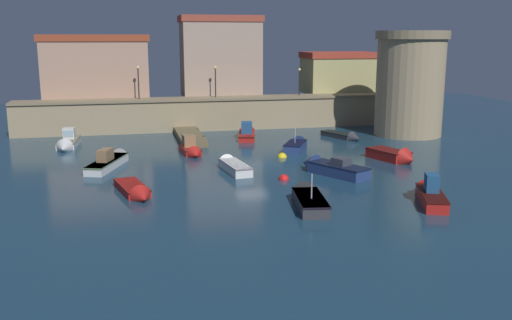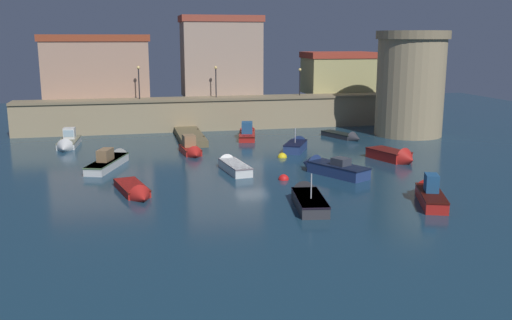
{
  "view_description": "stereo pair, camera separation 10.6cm",
  "coord_description": "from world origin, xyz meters",
  "px_view_note": "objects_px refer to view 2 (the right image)",
  "views": [
    {
      "loc": [
        -9.34,
        -42.11,
        9.61
      ],
      "look_at": [
        0.0,
        -1.35,
        0.59
      ],
      "focal_mm": 39.86,
      "sensor_mm": 36.0,
      "label": 1
    },
    {
      "loc": [
        -9.24,
        -42.13,
        9.61
      ],
      "look_at": [
        0.0,
        -1.35,
        0.59
      ],
      "focal_mm": 39.86,
      "sensor_mm": 36.0,
      "label": 2
    }
  ],
  "objects_px": {
    "moored_boat_6": "(429,193)",
    "quay_lamp_1": "(216,76)",
    "quay_lamp_2": "(300,77)",
    "moored_boat_11": "(232,165)",
    "fortress_tower": "(410,83)",
    "moored_boat_4": "(247,132)",
    "moored_boat_9": "(68,143)",
    "mooring_buoy_0": "(282,157)",
    "mooring_buoy_1": "(284,180)",
    "moored_boat_3": "(329,167)",
    "moored_boat_10": "(111,160)",
    "quay_lamp_0": "(139,77)",
    "moored_boat_0": "(136,191)",
    "moored_boat_2": "(395,156)",
    "moored_boat_1": "(191,149)",
    "moored_boat_7": "(297,145)",
    "moored_boat_5": "(345,136)",
    "moored_boat_8": "(307,198)"
  },
  "relations": [
    {
      "from": "moored_boat_11",
      "to": "moored_boat_2",
      "type": "bearing_deg",
      "value": -97.28
    },
    {
      "from": "quay_lamp_0",
      "to": "mooring_buoy_0",
      "type": "xyz_separation_m",
      "value": [
        10.95,
        -15.85,
        -5.67
      ]
    },
    {
      "from": "mooring_buoy_0",
      "to": "mooring_buoy_1",
      "type": "xyz_separation_m",
      "value": [
        -1.88,
        -7.21,
        0.0
      ]
    },
    {
      "from": "fortress_tower",
      "to": "moored_boat_6",
      "type": "xyz_separation_m",
      "value": [
        -9.96,
        -21.94,
        -4.71
      ]
    },
    {
      "from": "moored_boat_0",
      "to": "moored_boat_2",
      "type": "xyz_separation_m",
      "value": [
        20.3,
        5.64,
        0.17
      ]
    },
    {
      "from": "quay_lamp_2",
      "to": "moored_boat_9",
      "type": "xyz_separation_m",
      "value": [
        -23.87,
        -7.39,
        -5.02
      ]
    },
    {
      "from": "moored_boat_10",
      "to": "mooring_buoy_0",
      "type": "bearing_deg",
      "value": -70.7
    },
    {
      "from": "moored_boat_3",
      "to": "moored_boat_10",
      "type": "xyz_separation_m",
      "value": [
        -15.39,
        6.25,
        -0.04
      ]
    },
    {
      "from": "quay_lamp_2",
      "to": "moored_boat_8",
      "type": "height_order",
      "value": "quay_lamp_2"
    },
    {
      "from": "moored_boat_7",
      "to": "mooring_buoy_0",
      "type": "relative_size",
      "value": 5.93
    },
    {
      "from": "quay_lamp_0",
      "to": "moored_boat_1",
      "type": "xyz_separation_m",
      "value": [
        3.82,
        -12.87,
        -5.23
      ]
    },
    {
      "from": "moored_boat_1",
      "to": "mooring_buoy_0",
      "type": "relative_size",
      "value": 5.67
    },
    {
      "from": "quay_lamp_2",
      "to": "moored_boat_6",
      "type": "height_order",
      "value": "quay_lamp_2"
    },
    {
      "from": "moored_boat_1",
      "to": "mooring_buoy_1",
      "type": "relative_size",
      "value": 5.9
    },
    {
      "from": "quay_lamp_2",
      "to": "moored_boat_11",
      "type": "bearing_deg",
      "value": -119.99
    },
    {
      "from": "quay_lamp_0",
      "to": "moored_boat_10",
      "type": "relative_size",
      "value": 0.47
    },
    {
      "from": "moored_boat_7",
      "to": "mooring_buoy_1",
      "type": "height_order",
      "value": "moored_boat_7"
    },
    {
      "from": "moored_boat_4",
      "to": "moored_boat_7",
      "type": "relative_size",
      "value": 1.47
    },
    {
      "from": "moored_boat_4",
      "to": "moored_boat_6",
      "type": "distance_m",
      "value": 25.31
    },
    {
      "from": "moored_boat_7",
      "to": "moored_boat_11",
      "type": "distance_m",
      "value": 9.36
    },
    {
      "from": "mooring_buoy_1",
      "to": "quay_lamp_0",
      "type": "bearing_deg",
      "value": 111.47
    },
    {
      "from": "moored_boat_1",
      "to": "moored_boat_3",
      "type": "relative_size",
      "value": 0.74
    },
    {
      "from": "moored_boat_8",
      "to": "moored_boat_10",
      "type": "distance_m",
      "value": 17.45
    },
    {
      "from": "quay_lamp_1",
      "to": "moored_boat_10",
      "type": "bearing_deg",
      "value": -123.84
    },
    {
      "from": "moored_boat_8",
      "to": "mooring_buoy_0",
      "type": "height_order",
      "value": "moored_boat_8"
    },
    {
      "from": "moored_boat_6",
      "to": "quay_lamp_1",
      "type": "bearing_deg",
      "value": 36.01
    },
    {
      "from": "quay_lamp_0",
      "to": "moored_boat_11",
      "type": "height_order",
      "value": "quay_lamp_0"
    },
    {
      "from": "quay_lamp_1",
      "to": "moored_boat_6",
      "type": "height_order",
      "value": "quay_lamp_1"
    },
    {
      "from": "quay_lamp_2",
      "to": "moored_boat_9",
      "type": "distance_m",
      "value": 25.49
    },
    {
      "from": "fortress_tower",
      "to": "quay_lamp_0",
      "type": "distance_m",
      "value": 27.41
    },
    {
      "from": "moored_boat_3",
      "to": "moored_boat_8",
      "type": "bearing_deg",
      "value": 122.1
    },
    {
      "from": "fortress_tower",
      "to": "quay_lamp_1",
      "type": "relative_size",
      "value": 3.14
    },
    {
      "from": "moored_boat_10",
      "to": "quay_lamp_1",
      "type": "bearing_deg",
      "value": -14.55
    },
    {
      "from": "moored_boat_3",
      "to": "moored_boat_5",
      "type": "relative_size",
      "value": 1.15
    },
    {
      "from": "moored_boat_1",
      "to": "moored_boat_5",
      "type": "bearing_deg",
      "value": 99.81
    },
    {
      "from": "quay_lamp_2",
      "to": "moored_boat_8",
      "type": "relative_size",
      "value": 0.51
    },
    {
      "from": "moored_boat_1",
      "to": "moored_boat_10",
      "type": "distance_m",
      "value": 7.13
    },
    {
      "from": "moored_boat_6",
      "to": "moored_boat_3",
      "type": "bearing_deg",
      "value": 44.35
    },
    {
      "from": "quay_lamp_1",
      "to": "mooring_buoy_0",
      "type": "bearing_deg",
      "value": -79.4
    },
    {
      "from": "moored_boat_3",
      "to": "mooring_buoy_1",
      "type": "relative_size",
      "value": 7.93
    },
    {
      "from": "mooring_buoy_1",
      "to": "moored_boat_10",
      "type": "bearing_deg",
      "value": 148.4
    },
    {
      "from": "moored_boat_0",
      "to": "mooring_buoy_0",
      "type": "bearing_deg",
      "value": 113.7
    },
    {
      "from": "moored_boat_4",
      "to": "moored_boat_7",
      "type": "distance_m",
      "value": 8.09
    },
    {
      "from": "moored_boat_6",
      "to": "moored_boat_9",
      "type": "xyz_separation_m",
      "value": [
        -22.86,
        22.63,
        -0.09
      ]
    },
    {
      "from": "quay_lamp_0",
      "to": "moored_boat_5",
      "type": "distance_m",
      "value": 21.77
    },
    {
      "from": "moored_boat_0",
      "to": "mooring_buoy_0",
      "type": "relative_size",
      "value": 6.89
    },
    {
      "from": "moored_boat_4",
      "to": "moored_boat_10",
      "type": "xyz_separation_m",
      "value": [
        -12.86,
        -10.42,
        -0.02
      ]
    },
    {
      "from": "moored_boat_9",
      "to": "quay_lamp_2",
      "type": "bearing_deg",
      "value": 110.52
    },
    {
      "from": "moored_boat_4",
      "to": "moored_boat_11",
      "type": "relative_size",
      "value": 1.23
    },
    {
      "from": "fortress_tower",
      "to": "moored_boat_4",
      "type": "relative_size",
      "value": 1.53
    }
  ]
}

